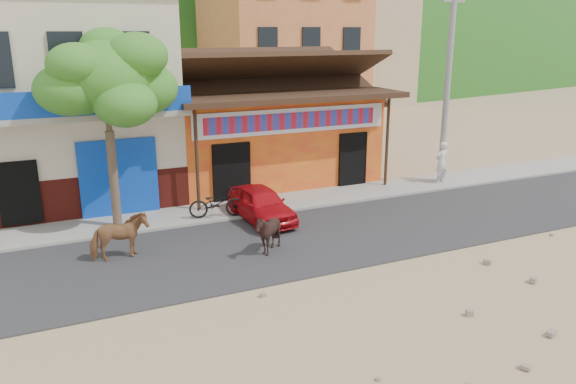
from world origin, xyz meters
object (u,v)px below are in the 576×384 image
object	(u,v)px
scooter	(217,203)
pedestrian	(441,162)
utility_pole	(448,81)
tree	(109,131)
cow_dark	(268,233)
cow_tan	(119,237)
red_car	(261,204)

from	to	relation	value
scooter	pedestrian	distance (m)	9.52
utility_pole	scooter	xyz separation A→B (m)	(-9.70, -0.70, -3.53)
tree	cow_dark	bearing A→B (deg)	-47.71
cow_tan	cow_dark	world-z (taller)	cow_tan
tree	utility_pole	size ratio (longest dim) A/B	0.75
scooter	tree	bearing A→B (deg)	93.25
cow_tan	pedestrian	distance (m)	13.15
scooter	pedestrian	size ratio (longest dim) A/B	1.08
cow_tan	cow_dark	size ratio (longest dim) A/B	1.27
tree	scooter	distance (m)	4.03
red_car	pedestrian	xyz separation A→B (m)	(8.20, 1.12, 0.35)
cow_tan	pedestrian	size ratio (longest dim) A/B	0.91
tree	scooter	bearing A→B (deg)	-9.16
tree	red_car	world-z (taller)	tree
cow_tan	scooter	bearing A→B (deg)	-62.81
utility_pole	scooter	distance (m)	10.35
cow_tan	red_car	xyz separation A→B (m)	(4.69, 1.44, -0.08)
cow_dark	red_car	size ratio (longest dim) A/B	0.36
tree	red_car	bearing A→B (deg)	-14.85
scooter	cow_tan	bearing A→B (deg)	134.33
cow_dark	scooter	xyz separation A→B (m)	(-0.42, 3.38, -0.04)
red_car	cow_tan	bearing A→B (deg)	-166.33
cow_dark	scooter	world-z (taller)	cow_dark
cow_dark	scooter	distance (m)	3.40
cow_dark	pedestrian	bearing A→B (deg)	112.43
pedestrian	tree	bearing A→B (deg)	-12.26
utility_pole	cow_dark	distance (m)	10.71
cow_dark	scooter	size ratio (longest dim) A/B	0.66
cow_tan	tree	bearing A→B (deg)	-11.07
tree	scooter	world-z (taller)	tree
tree	pedestrian	distance (m)	12.78
pedestrian	utility_pole	bearing A→B (deg)	-140.78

